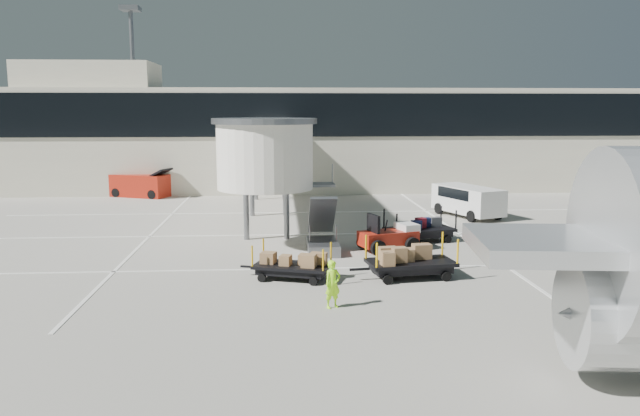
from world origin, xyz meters
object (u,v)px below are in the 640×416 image
at_px(suitcase_cart, 419,231).
at_px(belt_loader, 140,186).
at_px(box_cart_far, 290,265).
at_px(ground_worker, 333,284).
at_px(box_cart_near, 416,261).
at_px(baggage_tug, 389,237).
at_px(minivan, 466,198).

relative_size(suitcase_cart, belt_loader, 0.86).
relative_size(suitcase_cart, box_cart_far, 1.15).
height_order(suitcase_cart, ground_worker, ground_worker).
bearing_deg(ground_worker, belt_loader, 84.89).
distance_m(box_cart_near, box_cart_far, 4.85).
bearing_deg(suitcase_cart, box_cart_far, -149.28).
distance_m(baggage_tug, ground_worker, 8.78).
xyz_separation_m(box_cart_near, box_cart_far, (-4.85, 0.08, -0.10)).
height_order(suitcase_cart, belt_loader, belt_loader).
relative_size(minivan, belt_loader, 1.08).
distance_m(suitcase_cart, box_cart_far, 9.10).
bearing_deg(minivan, ground_worker, -140.39).
height_order(baggage_tug, box_cart_near, baggage_tug).
distance_m(box_cart_far, belt_loader, 25.79).
xyz_separation_m(box_cart_far, belt_loader, (-10.66, 23.48, 0.29)).
bearing_deg(box_cart_far, ground_worker, -52.12).
relative_size(suitcase_cart, ground_worker, 2.59).
bearing_deg(belt_loader, ground_worker, -43.48).
relative_size(baggage_tug, belt_loader, 0.61).
relative_size(baggage_tug, minivan, 0.56).
bearing_deg(box_cart_near, suitcase_cart, 68.79).
distance_m(box_cart_far, minivan, 17.32).
height_order(baggage_tug, minivan, minivan).
bearing_deg(ground_worker, baggage_tug, 38.81).
xyz_separation_m(baggage_tug, box_cart_far, (-4.63, -4.56, -0.09)).
bearing_deg(baggage_tug, suitcase_cart, 27.82).
height_order(box_cart_near, minivan, minivan).
distance_m(baggage_tug, box_cart_near, 4.64).
height_order(suitcase_cart, box_cart_far, suitcase_cart).
distance_m(minivan, belt_loader, 23.79).
height_order(baggage_tug, belt_loader, belt_loader).
xyz_separation_m(baggage_tug, box_cart_near, (0.21, -4.64, 0.01)).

